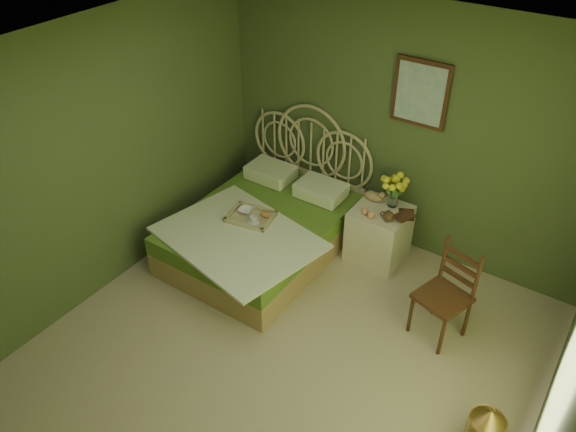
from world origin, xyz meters
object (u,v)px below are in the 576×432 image
Objects in this scene: bed at (264,227)px; chair at (447,287)px; birdcage at (486,429)px; nightstand at (380,228)px.

chair is (2.01, -0.04, 0.22)m from bed.
bed is 5.29× the size of birdcage.
birdcage is at bearing -19.86° from bed.
nightstand is at bearing 136.44° from birdcage.
birdcage is (1.65, -1.57, -0.17)m from nightstand.
nightstand is at bearing 28.80° from bed.
birdcage is (2.72, -0.98, -0.09)m from bed.
chair is 2.27× the size of birdcage.
birdcage is (0.71, -0.95, -0.31)m from chair.
bed is at bearing 160.14° from birdcage.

